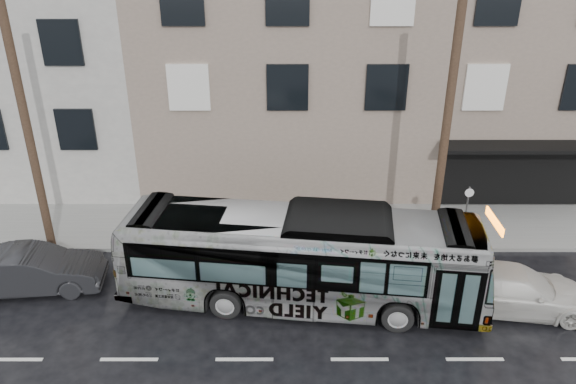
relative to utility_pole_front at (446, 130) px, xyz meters
name	(u,v)px	position (x,y,z in m)	size (l,w,h in m)	color
ground	(250,304)	(-6.50, -3.30, -4.65)	(120.00, 120.00, 0.00)	black
sidewalk	(257,226)	(-6.50, 1.60, -4.58)	(90.00, 3.60, 0.15)	gray
building_taupe	(367,47)	(-1.50, 9.40, 0.85)	(20.00, 12.00, 11.00)	gray
utility_pole_front	(446,130)	(0.00, 0.00, 0.00)	(0.30, 0.30, 9.00)	#473323
utility_pole_rear	(28,130)	(-14.00, 0.00, 0.00)	(0.30, 0.30, 9.00)	#473323
sign_post	(465,217)	(1.10, 0.00, -3.30)	(0.06, 0.06, 2.40)	slate
bus	(301,258)	(-4.88, -3.05, -3.08)	(2.64, 11.28, 3.14)	#B2B2B2
white_sedan	(513,289)	(1.69, -3.48, -3.95)	(1.96, 4.83, 1.40)	beige
dark_sedan	(33,270)	(-13.57, -2.47, -3.92)	(1.54, 4.43, 1.46)	black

